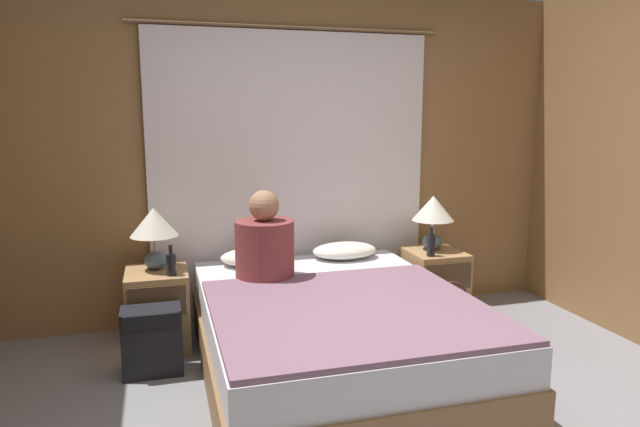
{
  "coord_description": "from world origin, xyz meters",
  "views": [
    {
      "loc": [
        -0.98,
        -2.3,
        1.58
      ],
      "look_at": [
        0.0,
        1.16,
        0.95
      ],
      "focal_mm": 32.0,
      "sensor_mm": 36.0,
      "label": 1
    }
  ],
  "objects_px": {
    "nightstand_left": "(158,309)",
    "nightstand_right": "(433,285)",
    "beer_bottle_on_right_stand": "(431,244)",
    "beer_bottle_on_left_stand": "(171,264)",
    "lamp_left": "(154,227)",
    "lamp_right": "(433,212)",
    "handbag_on_floor": "(450,318)",
    "pillow_left": "(255,257)",
    "person_left_in_bed": "(265,245)",
    "bed": "(334,335)",
    "pillow_right": "(345,250)",
    "backpack_on_floor": "(152,337)"
  },
  "relations": [
    {
      "from": "bed",
      "to": "lamp_left",
      "type": "relative_size",
      "value": 4.93
    },
    {
      "from": "bed",
      "to": "person_left_in_bed",
      "type": "distance_m",
      "value": 0.74
    },
    {
      "from": "person_left_in_bed",
      "to": "lamp_right",
      "type": "bearing_deg",
      "value": 12.5
    },
    {
      "from": "pillow_left",
      "to": "beer_bottle_on_right_stand",
      "type": "bearing_deg",
      "value": -11.9
    },
    {
      "from": "bed",
      "to": "handbag_on_floor",
      "type": "relative_size",
      "value": 5.08
    },
    {
      "from": "bed",
      "to": "handbag_on_floor",
      "type": "xyz_separation_m",
      "value": [
        0.98,
        0.34,
        -0.11
      ]
    },
    {
      "from": "lamp_left",
      "to": "pillow_right",
      "type": "height_order",
      "value": "lamp_left"
    },
    {
      "from": "nightstand_left",
      "to": "beer_bottle_on_left_stand",
      "type": "distance_m",
      "value": 0.39
    },
    {
      "from": "nightstand_left",
      "to": "nightstand_right",
      "type": "bearing_deg",
      "value": 0.0
    },
    {
      "from": "bed",
      "to": "nightstand_right",
      "type": "height_order",
      "value": "nightstand_right"
    },
    {
      "from": "nightstand_right",
      "to": "pillow_right",
      "type": "height_order",
      "value": "pillow_right"
    },
    {
      "from": "lamp_left",
      "to": "pillow_left",
      "type": "distance_m",
      "value": 0.74
    },
    {
      "from": "nightstand_right",
      "to": "lamp_right",
      "type": "height_order",
      "value": "lamp_right"
    },
    {
      "from": "nightstand_right",
      "to": "pillow_left",
      "type": "bearing_deg",
      "value": 174.62
    },
    {
      "from": "pillow_left",
      "to": "handbag_on_floor",
      "type": "bearing_deg",
      "value": -20.51
    },
    {
      "from": "nightstand_right",
      "to": "beer_bottle_on_left_stand",
      "type": "xyz_separation_m",
      "value": [
        -1.96,
        -0.14,
        0.35
      ]
    },
    {
      "from": "lamp_right",
      "to": "beer_bottle_on_left_stand",
      "type": "xyz_separation_m",
      "value": [
        -1.96,
        -0.19,
        -0.21
      ]
    },
    {
      "from": "nightstand_left",
      "to": "person_left_in_bed",
      "type": "xyz_separation_m",
      "value": [
        0.69,
        -0.25,
        0.46
      ]
    },
    {
      "from": "person_left_in_bed",
      "to": "beer_bottle_on_left_stand",
      "type": "bearing_deg",
      "value": 168.95
    },
    {
      "from": "lamp_right",
      "to": "beer_bottle_on_left_stand",
      "type": "height_order",
      "value": "lamp_right"
    },
    {
      "from": "nightstand_right",
      "to": "lamp_right",
      "type": "distance_m",
      "value": 0.56
    },
    {
      "from": "lamp_right",
      "to": "beer_bottle_on_left_stand",
      "type": "distance_m",
      "value": 1.98
    },
    {
      "from": "pillow_right",
      "to": "beer_bottle_on_right_stand",
      "type": "xyz_separation_m",
      "value": [
        0.58,
        -0.27,
        0.07
      ]
    },
    {
      "from": "nightstand_right",
      "to": "backpack_on_floor",
      "type": "height_order",
      "value": "nightstand_right"
    },
    {
      "from": "nightstand_right",
      "to": "backpack_on_floor",
      "type": "distance_m",
      "value": 2.14
    },
    {
      "from": "lamp_left",
      "to": "pillow_left",
      "type": "height_order",
      "value": "lamp_left"
    },
    {
      "from": "lamp_left",
      "to": "pillow_left",
      "type": "xyz_separation_m",
      "value": [
        0.69,
        0.08,
        -0.27
      ]
    },
    {
      "from": "bed",
      "to": "nightstand_left",
      "type": "xyz_separation_m",
      "value": [
        -1.03,
        0.71,
        0.02
      ]
    },
    {
      "from": "pillow_right",
      "to": "nightstand_left",
      "type": "bearing_deg",
      "value": -174.62
    },
    {
      "from": "lamp_right",
      "to": "beer_bottle_on_right_stand",
      "type": "xyz_separation_m",
      "value": [
        -0.1,
        -0.19,
        -0.2
      ]
    },
    {
      "from": "nightstand_right",
      "to": "backpack_on_floor",
      "type": "xyz_separation_m",
      "value": [
        -2.1,
        -0.4,
        -0.04
      ]
    },
    {
      "from": "bed",
      "to": "beer_bottle_on_left_stand",
      "type": "distance_m",
      "value": 1.15
    },
    {
      "from": "pillow_left",
      "to": "beer_bottle_on_left_stand",
      "type": "height_order",
      "value": "beer_bottle_on_left_stand"
    },
    {
      "from": "person_left_in_bed",
      "to": "nightstand_left",
      "type": "bearing_deg",
      "value": 159.83
    },
    {
      "from": "backpack_on_floor",
      "to": "handbag_on_floor",
      "type": "bearing_deg",
      "value": 0.99
    },
    {
      "from": "bed",
      "to": "beer_bottle_on_right_stand",
      "type": "distance_m",
      "value": 1.15
    },
    {
      "from": "lamp_right",
      "to": "person_left_in_bed",
      "type": "xyz_separation_m",
      "value": [
        -1.37,
        -0.3,
        -0.1
      ]
    },
    {
      "from": "nightstand_left",
      "to": "beer_bottle_on_left_stand",
      "type": "xyz_separation_m",
      "value": [
        0.1,
        -0.14,
        0.35
      ]
    },
    {
      "from": "nightstand_left",
      "to": "nightstand_right",
      "type": "distance_m",
      "value": 2.06
    },
    {
      "from": "pillow_right",
      "to": "handbag_on_floor",
      "type": "bearing_deg",
      "value": -37.79
    },
    {
      "from": "nightstand_left",
      "to": "handbag_on_floor",
      "type": "distance_m",
      "value": 2.05
    },
    {
      "from": "beer_bottle_on_right_stand",
      "to": "beer_bottle_on_left_stand",
      "type": "bearing_deg",
      "value": 180.0
    },
    {
      "from": "handbag_on_floor",
      "to": "pillow_left",
      "type": "bearing_deg",
      "value": 159.49
    },
    {
      "from": "lamp_right",
      "to": "beer_bottle_on_right_stand",
      "type": "bearing_deg",
      "value": -119.06
    },
    {
      "from": "beer_bottle_on_right_stand",
      "to": "handbag_on_floor",
      "type": "bearing_deg",
      "value": -76.0
    },
    {
      "from": "lamp_left",
      "to": "lamp_right",
      "type": "height_order",
      "value": "same"
    },
    {
      "from": "nightstand_left",
      "to": "pillow_right",
      "type": "distance_m",
      "value": 1.41
    },
    {
      "from": "nightstand_right",
      "to": "beer_bottle_on_left_stand",
      "type": "height_order",
      "value": "beer_bottle_on_left_stand"
    },
    {
      "from": "nightstand_right",
      "to": "beer_bottle_on_right_stand",
      "type": "bearing_deg",
      "value": -126.89
    },
    {
      "from": "nightstand_right",
      "to": "pillow_left",
      "type": "relative_size",
      "value": 1.11
    }
  ]
}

